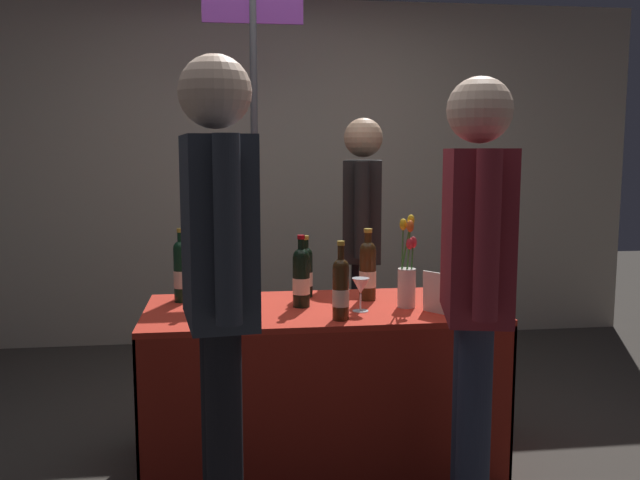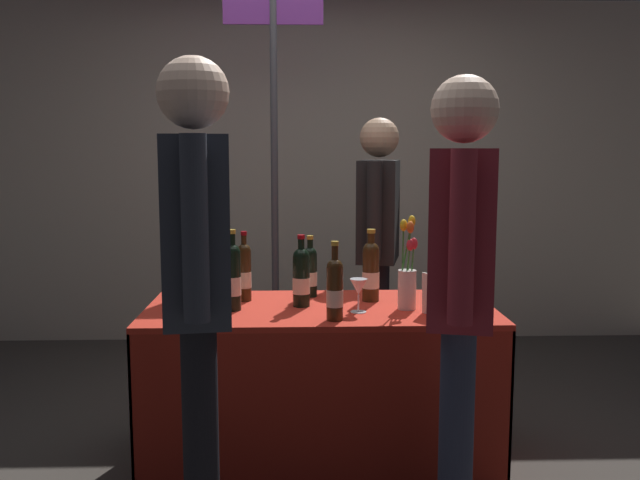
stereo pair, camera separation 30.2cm
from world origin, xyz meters
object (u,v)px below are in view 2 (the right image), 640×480
object	(u,v)px
tasting_table	(320,355)
vendor_presenter	(378,234)
featured_wine_bottle	(186,268)
booth_signpost	(274,138)
display_bottle_0	(478,279)
taster_foreground_right	(197,265)
wine_glass_near_vendor	(359,288)
flower_vase	(407,278)

from	to	relation	value
tasting_table	vendor_presenter	bearing A→B (deg)	67.03
featured_wine_bottle	booth_signpost	world-z (taller)	booth_signpost
display_bottle_0	taster_foreground_right	distance (m)	1.27
taster_foreground_right	display_bottle_0	bearing A→B (deg)	-69.43
wine_glass_near_vendor	display_bottle_0	bearing A→B (deg)	-2.06
booth_signpost	tasting_table	bearing A→B (deg)	-78.58
flower_vase	tasting_table	bearing A→B (deg)	170.71
featured_wine_bottle	flower_vase	world-z (taller)	flower_vase
vendor_presenter	booth_signpost	world-z (taller)	booth_signpost
vendor_presenter	tasting_table	bearing A→B (deg)	-10.63
flower_vase	taster_foreground_right	bearing A→B (deg)	-140.84
flower_vase	taster_foreground_right	size ratio (longest dim) A/B	0.24
wine_glass_near_vendor	taster_foreground_right	world-z (taller)	taster_foreground_right
featured_wine_bottle	taster_foreground_right	size ratio (longest dim) A/B	0.20
booth_signpost	wine_glass_near_vendor	bearing A→B (deg)	-72.82
featured_wine_bottle	booth_signpost	size ratio (longest dim) A/B	0.14
display_bottle_0	vendor_presenter	xyz separation A→B (m)	(-0.31, 0.98, 0.08)
display_bottle_0	booth_signpost	xyz separation A→B (m)	(-0.91, 1.31, 0.62)
tasting_table	booth_signpost	bearing A→B (deg)	101.42
tasting_table	featured_wine_bottle	bearing A→B (deg)	163.66
featured_wine_bottle	flower_vase	xyz separation A→B (m)	(1.00, -0.24, -0.01)
display_bottle_0	flower_vase	size ratio (longest dim) A/B	0.85
featured_wine_bottle	booth_signpost	bearing A→B (deg)	69.03
featured_wine_bottle	vendor_presenter	bearing A→B (deg)	34.19
featured_wine_bottle	wine_glass_near_vendor	world-z (taller)	featured_wine_bottle
tasting_table	wine_glass_near_vendor	world-z (taller)	wine_glass_near_vendor
featured_wine_bottle	display_bottle_0	distance (m)	1.33
featured_wine_bottle	taster_foreground_right	distance (m)	0.94
tasting_table	vendor_presenter	distance (m)	1.02
display_bottle_0	wine_glass_near_vendor	distance (m)	0.51
tasting_table	booth_signpost	distance (m)	1.56
tasting_table	flower_vase	xyz separation A→B (m)	(0.38, -0.06, 0.36)
tasting_table	vendor_presenter	size ratio (longest dim) A/B	0.96
tasting_table	flower_vase	bearing A→B (deg)	-9.29
tasting_table	featured_wine_bottle	size ratio (longest dim) A/B	4.54
featured_wine_bottle	flower_vase	bearing A→B (deg)	-13.70
featured_wine_bottle	wine_glass_near_vendor	size ratio (longest dim) A/B	2.33
display_bottle_0	flower_vase	world-z (taller)	flower_vase
taster_foreground_right	booth_signpost	xyz separation A→B (m)	(0.20, 1.91, 0.46)
display_bottle_0	flower_vase	bearing A→B (deg)	166.27
display_bottle_0	wine_glass_near_vendor	bearing A→B (deg)	177.94
flower_vase	booth_signpost	size ratio (longest dim) A/B	0.17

